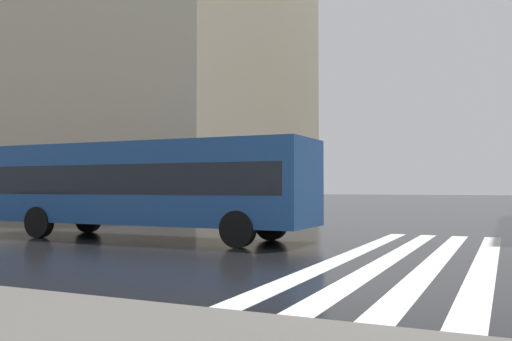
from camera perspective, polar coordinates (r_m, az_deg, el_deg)
name	(u,v)px	position (r m, az deg, el deg)	size (l,w,h in m)	color
ground_plane	(425,291)	(9.25, 16.97, -11.81)	(220.00, 220.00, 0.00)	black
zebra_crossing	(437,260)	(13.20, 18.13, -8.71)	(13.00, 4.50, 0.01)	silver
haussmann_block_mid	(103,60)	(40.66, -15.47, 10.86)	(17.71, 25.59, 21.30)	beige
city_bus	(145,183)	(17.91, -11.32, -1.26)	(2.60, 11.00, 3.00)	navy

